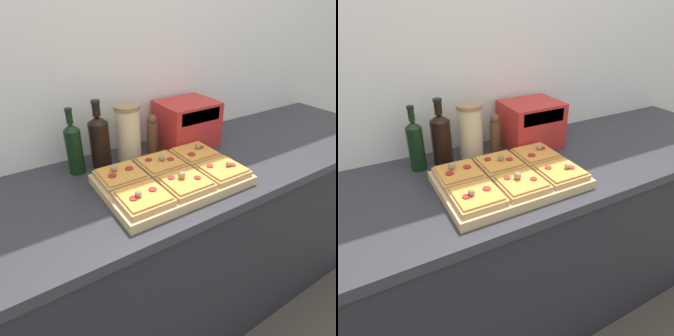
{
  "view_description": "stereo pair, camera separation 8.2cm",
  "coord_description": "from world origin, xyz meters",
  "views": [
    {
      "loc": [
        -0.57,
        -0.58,
        1.53
      ],
      "look_at": [
        -0.02,
        0.26,
        0.98
      ],
      "focal_mm": 32.0,
      "sensor_mm": 36.0,
      "label": 1
    },
    {
      "loc": [
        -0.5,
        -0.63,
        1.53
      ],
      "look_at": [
        -0.02,
        0.26,
        0.98
      ],
      "focal_mm": 32.0,
      "sensor_mm": 36.0,
      "label": 2
    }
  ],
  "objects": [
    {
      "name": "pepper_mill",
      "position": [
        0.06,
        0.52,
        1.01
      ],
      "size": [
        0.05,
        0.05,
        0.18
      ],
      "color": "brown",
      "rests_on": "kitchen_counter"
    },
    {
      "name": "pizza_slice_front_center",
      "position": [
        -0.02,
        0.14,
        0.97
      ],
      "size": [
        0.16,
        0.16,
        0.06
      ],
      "color": "tan",
      "rests_on": "cutting_board"
    },
    {
      "name": "pizza_slice_back_right",
      "position": [
        0.15,
        0.32,
        0.97
      ],
      "size": [
        0.16,
        0.16,
        0.05
      ],
      "color": "tan",
      "rests_on": "cutting_board"
    },
    {
      "name": "wall_back",
      "position": [
        0.0,
        0.67,
        1.25
      ],
      "size": [
        6.0,
        0.06,
        2.5
      ],
      "color": "silver",
      "rests_on": "ground_plane"
    },
    {
      "name": "pizza_slice_back_left",
      "position": [
        -0.2,
        0.32,
        0.97
      ],
      "size": [
        0.16,
        0.16,
        0.06
      ],
      "color": "tan",
      "rests_on": "cutting_board"
    },
    {
      "name": "wine_bottle",
      "position": [
        -0.19,
        0.52,
        1.04
      ],
      "size": [
        0.08,
        0.08,
        0.28
      ],
      "color": "black",
      "rests_on": "kitchen_counter"
    },
    {
      "name": "toaster_oven",
      "position": [
        0.24,
        0.51,
        1.03
      ],
      "size": [
        0.29,
        0.22,
        0.21
      ],
      "color": "red",
      "rests_on": "kitchen_counter"
    },
    {
      "name": "pizza_slice_front_right",
      "position": [
        0.15,
        0.14,
        0.97
      ],
      "size": [
        0.16,
        0.16,
        0.05
      ],
      "color": "tan",
      "rests_on": "cutting_board"
    },
    {
      "name": "kitchen_counter",
      "position": [
        0.0,
        0.32,
        0.46
      ],
      "size": [
        2.63,
        0.67,
        0.92
      ],
      "color": "#232328",
      "rests_on": "ground_plane"
    },
    {
      "name": "pizza_slice_front_left",
      "position": [
        -0.2,
        0.14,
        0.97
      ],
      "size": [
        0.16,
        0.16,
        0.05
      ],
      "color": "tan",
      "rests_on": "cutting_board"
    },
    {
      "name": "pizza_slice_back_center",
      "position": [
        -0.02,
        0.32,
        0.97
      ],
      "size": [
        0.16,
        0.16,
        0.05
      ],
      "color": "tan",
      "rests_on": "cutting_board"
    },
    {
      "name": "grain_jar_tall",
      "position": [
        -0.06,
        0.52,
        1.04
      ],
      "size": [
        0.11,
        0.11,
        0.24
      ],
      "color": "beige",
      "rests_on": "kitchen_counter"
    },
    {
      "name": "cutting_board",
      "position": [
        -0.02,
        0.23,
        0.94
      ],
      "size": [
        0.53,
        0.36,
        0.04
      ],
      "primitive_type": "cube",
      "color": "tan",
      "rests_on": "kitchen_counter"
    },
    {
      "name": "olive_oil_bottle",
      "position": [
        -0.3,
        0.52,
        1.03
      ],
      "size": [
        0.06,
        0.06,
        0.27
      ],
      "color": "black",
      "rests_on": "kitchen_counter"
    }
  ]
}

